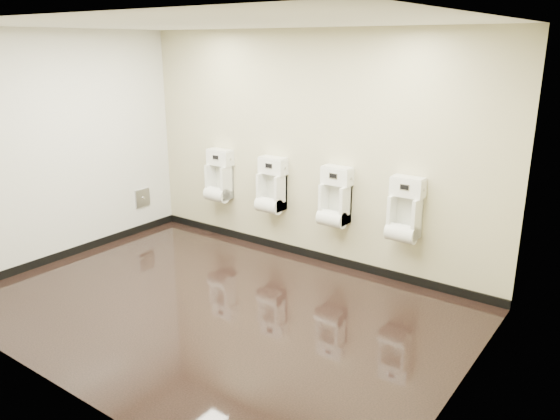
{
  "coord_description": "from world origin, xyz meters",
  "views": [
    {
      "loc": [
        3.55,
        -3.76,
        2.63
      ],
      "look_at": [
        0.43,
        0.55,
        1.0
      ],
      "focal_mm": 35.0,
      "sensor_mm": 36.0,
      "label": 1
    }
  ],
  "objects_px": {
    "access_panel": "(142,198)",
    "urinal_1": "(271,189)",
    "urinal_0": "(219,180)",
    "urinal_2": "(335,201)",
    "urinal_3": "(405,214)"
  },
  "relations": [
    {
      "from": "urinal_2",
      "to": "urinal_0",
      "type": "bearing_deg",
      "value": 180.0
    },
    {
      "from": "access_panel",
      "to": "urinal_3",
      "type": "bearing_deg",
      "value": 6.39
    },
    {
      "from": "urinal_1",
      "to": "urinal_0",
      "type": "bearing_deg",
      "value": 180.0
    },
    {
      "from": "urinal_0",
      "to": "urinal_2",
      "type": "relative_size",
      "value": 1.0
    },
    {
      "from": "access_panel",
      "to": "urinal_1",
      "type": "height_order",
      "value": "urinal_1"
    },
    {
      "from": "urinal_0",
      "to": "urinal_3",
      "type": "relative_size",
      "value": 1.0
    },
    {
      "from": "urinal_3",
      "to": "urinal_0",
      "type": "bearing_deg",
      "value": 180.0
    },
    {
      "from": "urinal_1",
      "to": "urinal_3",
      "type": "height_order",
      "value": "same"
    },
    {
      "from": "access_panel",
      "to": "urinal_2",
      "type": "xyz_separation_m",
      "value": [
        2.93,
        0.43,
        0.34
      ]
    },
    {
      "from": "urinal_1",
      "to": "urinal_2",
      "type": "xyz_separation_m",
      "value": [
        0.93,
        0.0,
        0.0
      ]
    },
    {
      "from": "urinal_2",
      "to": "urinal_3",
      "type": "bearing_deg",
      "value": 0.0
    },
    {
      "from": "urinal_0",
      "to": "urinal_1",
      "type": "xyz_separation_m",
      "value": [
        0.89,
        0.0,
        0.0
      ]
    },
    {
      "from": "urinal_2",
      "to": "access_panel",
      "type": "bearing_deg",
      "value": -171.72
    },
    {
      "from": "access_panel",
      "to": "urinal_2",
      "type": "distance_m",
      "value": 2.98
    },
    {
      "from": "urinal_0",
      "to": "urinal_2",
      "type": "xyz_separation_m",
      "value": [
        1.83,
        0.0,
        0.0
      ]
    }
  ]
}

